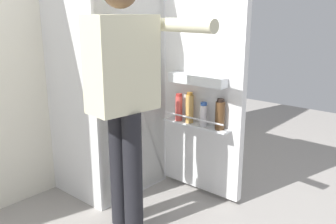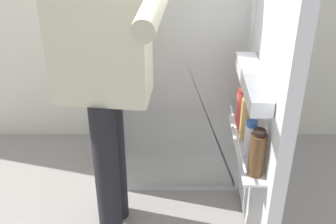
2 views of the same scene
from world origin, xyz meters
name	(u,v)px [view 1 (image 1 of 2)]	position (x,y,z in m)	size (l,w,h in m)	color
ground_plane	(160,204)	(0.00, 0.00, 0.00)	(6.94, 6.94, 0.00)	gray
kitchen_wall	(77,18)	(0.00, 0.88, 1.33)	(4.40, 0.10, 2.66)	silver
refrigerator	(116,76)	(0.04, 0.48, 0.90)	(0.76, 1.27, 1.81)	white
person	(124,85)	(-0.34, -0.02, 0.95)	(0.53, 0.75, 1.60)	black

